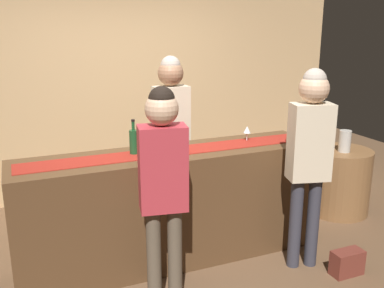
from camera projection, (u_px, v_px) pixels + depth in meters
ground_plane at (173, 257)px, 4.04m from camera, size 10.00×10.00×0.00m
back_wall at (118, 79)px, 5.35m from camera, size 6.00×0.12×2.90m
bar_counter at (172, 206)px, 3.90m from camera, size 2.72×0.60×1.02m
counter_runner_cloth at (171, 152)px, 3.77m from camera, size 2.58×0.28×0.01m
wine_bottle_clear at (156, 139)px, 3.74m from camera, size 0.07×0.07×0.30m
wine_bottle_green at (134, 141)px, 3.67m from camera, size 0.07×0.07×0.30m
wine_glass_near_customer at (247, 130)px, 4.10m from camera, size 0.07×0.07×0.14m
wine_glass_mid_counter at (185, 141)px, 3.71m from camera, size 0.07×0.07×0.14m
bartender at (171, 124)px, 4.33m from camera, size 0.35×0.25×1.81m
customer_sipping at (310, 148)px, 3.62m from camera, size 0.38×0.28×1.76m
customer_browsing at (163, 176)px, 3.10m from camera, size 0.37×0.26×1.69m
round_side_table at (339, 181)px, 4.95m from camera, size 0.68×0.68×0.74m
vase_on_side_table at (345, 141)px, 4.75m from camera, size 0.13×0.13×0.24m
handbag at (347, 263)px, 3.73m from camera, size 0.28×0.14×0.22m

